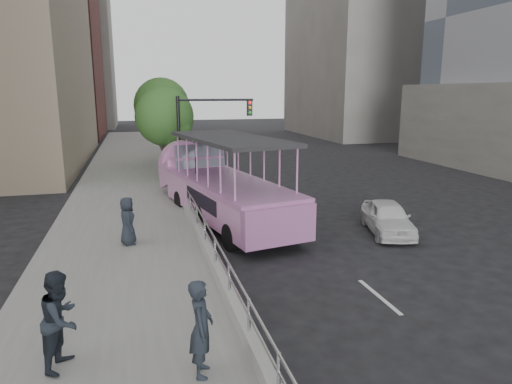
{
  "coord_description": "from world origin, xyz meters",
  "views": [
    {
      "loc": [
        -5.13,
        -12.21,
        5.41
      ],
      "look_at": [
        -1.04,
        3.34,
        1.88
      ],
      "focal_mm": 32.0,
      "sensor_mm": 36.0,
      "label": 1
    }
  ],
  "objects_px": {
    "duck_boat": "(217,187)",
    "street_tree_near": "(166,119)",
    "traffic_signal": "(201,128)",
    "street_tree_far": "(163,108)",
    "pedestrian_far": "(128,221)",
    "parking_sign": "(196,176)",
    "pedestrian_mid": "(61,319)",
    "pedestrian_near": "(201,328)",
    "car": "(388,217)"
  },
  "relations": [
    {
      "from": "pedestrian_near",
      "to": "pedestrian_mid",
      "type": "bearing_deg",
      "value": 81.18
    },
    {
      "from": "duck_boat",
      "to": "street_tree_near",
      "type": "height_order",
      "value": "street_tree_near"
    },
    {
      "from": "duck_boat",
      "to": "car",
      "type": "height_order",
      "value": "duck_boat"
    },
    {
      "from": "parking_sign",
      "to": "traffic_signal",
      "type": "height_order",
      "value": "traffic_signal"
    },
    {
      "from": "pedestrian_far",
      "to": "traffic_signal",
      "type": "bearing_deg",
      "value": -30.54
    },
    {
      "from": "street_tree_near",
      "to": "pedestrian_far",
      "type": "bearing_deg",
      "value": -100.19
    },
    {
      "from": "duck_boat",
      "to": "traffic_signal",
      "type": "height_order",
      "value": "traffic_signal"
    },
    {
      "from": "duck_boat",
      "to": "pedestrian_near",
      "type": "distance_m",
      "value": 11.93
    },
    {
      "from": "pedestrian_mid",
      "to": "pedestrian_near",
      "type": "bearing_deg",
      "value": -92.14
    },
    {
      "from": "pedestrian_near",
      "to": "street_tree_near",
      "type": "relative_size",
      "value": 0.32
    },
    {
      "from": "parking_sign",
      "to": "traffic_signal",
      "type": "relative_size",
      "value": 0.55
    },
    {
      "from": "traffic_signal",
      "to": "street_tree_far",
      "type": "xyz_separation_m",
      "value": [
        -1.4,
        9.43,
        0.81
      ]
    },
    {
      "from": "street_tree_far",
      "to": "pedestrian_near",
      "type": "bearing_deg",
      "value": -92.31
    },
    {
      "from": "car",
      "to": "pedestrian_near",
      "type": "bearing_deg",
      "value": -122.16
    },
    {
      "from": "car",
      "to": "street_tree_near",
      "type": "relative_size",
      "value": 0.65
    },
    {
      "from": "pedestrian_far",
      "to": "pedestrian_mid",
      "type": "bearing_deg",
      "value": 163.37
    },
    {
      "from": "pedestrian_near",
      "to": "traffic_signal",
      "type": "relative_size",
      "value": 0.36
    },
    {
      "from": "street_tree_far",
      "to": "pedestrian_far",
      "type": "bearing_deg",
      "value": -97.55
    },
    {
      "from": "pedestrian_mid",
      "to": "street_tree_far",
      "type": "relative_size",
      "value": 0.3
    },
    {
      "from": "duck_boat",
      "to": "street_tree_far",
      "type": "xyz_separation_m",
      "value": [
        -1.29,
        14.9,
        2.95
      ]
    },
    {
      "from": "pedestrian_mid",
      "to": "street_tree_near",
      "type": "distance_m",
      "value": 20.11
    },
    {
      "from": "car",
      "to": "duck_boat",
      "type": "bearing_deg",
      "value": 161.64
    },
    {
      "from": "duck_boat",
      "to": "pedestrian_near",
      "type": "relative_size",
      "value": 6.13
    },
    {
      "from": "pedestrian_far",
      "to": "duck_boat",
      "type": "bearing_deg",
      "value": -53.16
    },
    {
      "from": "pedestrian_mid",
      "to": "street_tree_far",
      "type": "height_order",
      "value": "street_tree_far"
    },
    {
      "from": "parking_sign",
      "to": "street_tree_far",
      "type": "height_order",
      "value": "street_tree_far"
    },
    {
      "from": "pedestrian_mid",
      "to": "traffic_signal",
      "type": "xyz_separation_m",
      "value": [
        4.97,
        16.23,
        2.24
      ]
    },
    {
      "from": "pedestrian_far",
      "to": "street_tree_near",
      "type": "height_order",
      "value": "street_tree_near"
    },
    {
      "from": "parking_sign",
      "to": "street_tree_far",
      "type": "bearing_deg",
      "value": 91.9
    },
    {
      "from": "pedestrian_mid",
      "to": "parking_sign",
      "type": "relative_size",
      "value": 0.67
    },
    {
      "from": "street_tree_far",
      "to": "street_tree_near",
      "type": "bearing_deg",
      "value": -91.91
    },
    {
      "from": "pedestrian_far",
      "to": "street_tree_far",
      "type": "bearing_deg",
      "value": -15.25
    },
    {
      "from": "traffic_signal",
      "to": "street_tree_near",
      "type": "height_order",
      "value": "street_tree_near"
    },
    {
      "from": "traffic_signal",
      "to": "pedestrian_mid",
      "type": "bearing_deg",
      "value": -107.03
    },
    {
      "from": "duck_boat",
      "to": "pedestrian_far",
      "type": "xyz_separation_m",
      "value": [
        -3.76,
        -3.7,
        -0.24
      ]
    },
    {
      "from": "pedestrian_far",
      "to": "traffic_signal",
      "type": "height_order",
      "value": "traffic_signal"
    },
    {
      "from": "pedestrian_far",
      "to": "car",
      "type": "bearing_deg",
      "value": -99.33
    },
    {
      "from": "parking_sign",
      "to": "duck_boat",
      "type": "bearing_deg",
      "value": -40.44
    },
    {
      "from": "parking_sign",
      "to": "traffic_signal",
      "type": "bearing_deg",
      "value": 79.01
    },
    {
      "from": "duck_boat",
      "to": "street_tree_near",
      "type": "bearing_deg",
      "value": 99.52
    },
    {
      "from": "pedestrian_near",
      "to": "parking_sign",
      "type": "bearing_deg",
      "value": 4.63
    },
    {
      "from": "car",
      "to": "parking_sign",
      "type": "xyz_separation_m",
      "value": [
        -6.82,
        4.68,
        1.15
      ]
    },
    {
      "from": "pedestrian_near",
      "to": "traffic_signal",
      "type": "bearing_deg",
      "value": 3.54
    },
    {
      "from": "parking_sign",
      "to": "pedestrian_far",
      "type": "bearing_deg",
      "value": -123.72
    },
    {
      "from": "pedestrian_far",
      "to": "street_tree_far",
      "type": "xyz_separation_m",
      "value": [
        2.46,
        18.59,
        3.18
      ]
    },
    {
      "from": "car",
      "to": "pedestrian_mid",
      "type": "bearing_deg",
      "value": -132.89
    },
    {
      "from": "car",
      "to": "street_tree_far",
      "type": "height_order",
      "value": "street_tree_far"
    },
    {
      "from": "pedestrian_near",
      "to": "duck_boat",
      "type": "bearing_deg",
      "value": 0.29
    },
    {
      "from": "traffic_signal",
      "to": "car",
      "type": "bearing_deg",
      "value": -58.01
    },
    {
      "from": "pedestrian_far",
      "to": "parking_sign",
      "type": "bearing_deg",
      "value": -41.42
    }
  ]
}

